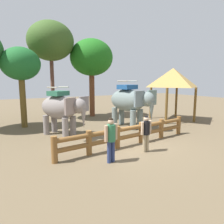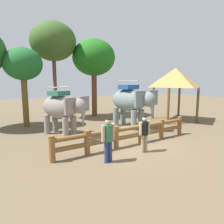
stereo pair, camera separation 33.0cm
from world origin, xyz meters
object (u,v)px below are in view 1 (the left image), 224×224
(elephant_near_left, at_px, (61,108))
(tree_deep_back, at_px, (91,58))
(tourist_woman_in_black, at_px, (146,131))
(tree_far_right, at_px, (51,42))
(tree_far_left, at_px, (21,65))
(elephant_center, at_px, (130,101))
(log_fence, at_px, (130,133))
(thatched_shelter, at_px, (173,78))
(tourist_man_in_blue, at_px, (111,137))

(elephant_near_left, bearing_deg, tree_deep_back, 50.91)
(tourist_woman_in_black, height_order, tree_far_right, tree_far_right)
(tourist_woman_in_black, distance_m, tree_far_left, 9.38)
(elephant_center, xyz_separation_m, tree_far_right, (-3.69, 5.44, 4.32))
(log_fence, distance_m, tourist_woman_in_black, 1.15)
(thatched_shelter, bearing_deg, tree_deep_back, 134.96)
(tree_far_left, bearing_deg, tourist_man_in_blue, -75.17)
(log_fence, xyz_separation_m, tourist_man_in_blue, (-1.81, -1.39, 0.41))
(elephant_near_left, xyz_separation_m, tree_far_left, (-1.62, 3.35, 2.53))
(elephant_center, distance_m, tree_deep_back, 6.18)
(elephant_near_left, xyz_separation_m, thatched_shelter, (8.84, 0.33, 1.72))
(log_fence, distance_m, tourist_man_in_blue, 2.32)
(tree_far_right, bearing_deg, tree_deep_back, -3.24)
(elephant_near_left, distance_m, thatched_shelter, 9.01)
(elephant_near_left, bearing_deg, elephant_center, -2.40)
(tourist_man_in_blue, bearing_deg, tree_far_right, 88.40)
(log_fence, bearing_deg, elephant_center, 56.09)
(elephant_center, bearing_deg, elephant_near_left, 177.60)
(tourist_woman_in_black, relative_size, thatched_shelter, 0.40)
(thatched_shelter, relative_size, tree_far_right, 0.53)
(tree_deep_back, bearing_deg, tourist_woman_in_black, -99.90)
(elephant_center, bearing_deg, tourist_woman_in_black, -115.46)
(tree_far_left, bearing_deg, tree_deep_back, 16.68)
(elephant_near_left, height_order, elephant_center, elephant_center)
(tourist_man_in_blue, distance_m, tree_far_left, 8.96)
(tourist_woman_in_black, bearing_deg, tree_deep_back, 80.10)
(thatched_shelter, bearing_deg, tree_far_left, 163.94)
(elephant_near_left, distance_m, tree_deep_back, 7.36)
(elephant_center, xyz_separation_m, tourist_woman_in_black, (-2.05, -4.31, -0.81))
(log_fence, xyz_separation_m, tree_far_left, (-3.96, 6.75, 3.49))
(elephant_center, distance_m, tourist_man_in_blue, 6.12)
(elephant_near_left, xyz_separation_m, tourist_man_in_blue, (0.53, -4.79, -0.55))
(tree_far_left, relative_size, tree_far_right, 0.69)
(tree_deep_back, bearing_deg, thatched_shelter, -45.04)
(tourist_woman_in_black, relative_size, tree_far_left, 0.31)
(log_fence, bearing_deg, tree_deep_back, 78.15)
(elephant_near_left, bearing_deg, log_fence, -55.48)
(log_fence, height_order, thatched_shelter, thatched_shelter)
(tourist_man_in_blue, bearing_deg, thatched_shelter, 31.64)
(tourist_woman_in_black, bearing_deg, tree_far_right, 99.53)
(tree_far_left, bearing_deg, elephant_near_left, -64.12)
(tree_far_left, height_order, tree_far_right, tree_far_right)
(log_fence, relative_size, tourist_woman_in_black, 4.75)
(tourist_woman_in_black, relative_size, tree_deep_back, 0.25)
(elephant_near_left, relative_size, elephant_center, 0.87)
(elephant_center, bearing_deg, tree_deep_back, 94.16)
(tourist_man_in_blue, bearing_deg, tree_deep_back, 70.00)
(elephant_near_left, xyz_separation_m, tree_deep_back, (4.12, 5.07, 3.41))
(elephant_center, relative_size, tourist_woman_in_black, 2.29)
(log_fence, xyz_separation_m, elephant_near_left, (-2.34, 3.40, 0.96))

